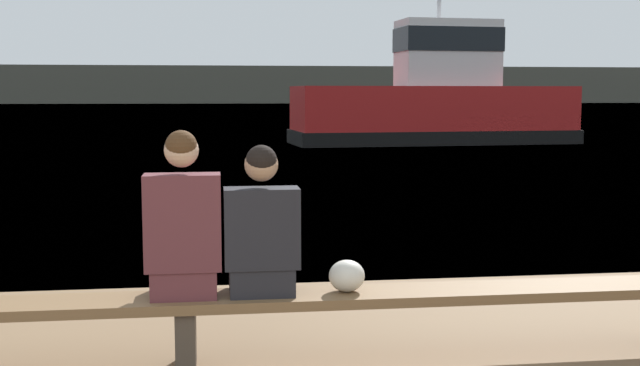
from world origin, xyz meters
TOP-DOWN VIEW (x-y plane):
  - water_surface at (0.00, 124.74)m, footprint 240.00×240.00m
  - far_shoreline at (0.00, 132.85)m, footprint 600.00×12.00m
  - bench_main at (0.14, 2.63)m, footprint 7.12×0.40m
  - person_left at (0.13, 2.63)m, footprint 0.46×0.38m
  - person_right at (0.61, 2.63)m, footprint 0.46×0.38m
  - shopping_bag at (1.14, 2.64)m, footprint 0.23×0.21m
  - tugboat_red at (7.75, 23.97)m, footprint 9.67×3.56m

SIDE VIEW (x-z plane):
  - water_surface at x=0.00m, z-range 0.00..0.00m
  - bench_main at x=0.14m, z-range 0.14..0.59m
  - shopping_bag at x=1.14m, z-range 0.44..0.64m
  - person_right at x=0.61m, z-range 0.37..1.31m
  - person_left at x=0.13m, z-range 0.37..1.40m
  - tugboat_red at x=7.75m, z-range -1.85..4.43m
  - far_shoreline at x=0.00m, z-range 0.00..6.01m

